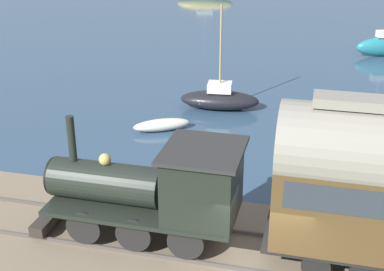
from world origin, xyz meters
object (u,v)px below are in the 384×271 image
(sailboat_black, at_px, (220,99))
(rowboat_off_pier, at_px, (202,160))
(rowboat_near_shore, at_px, (162,125))
(steam_locomotive, at_px, (160,186))
(sailboat_teal, at_px, (384,45))

(sailboat_black, distance_m, rowboat_off_pier, 6.53)
(rowboat_off_pier, bearing_deg, rowboat_near_shore, 2.04)
(steam_locomotive, distance_m, sailboat_teal, 26.79)
(steam_locomotive, relative_size, sailboat_teal, 0.76)
(steam_locomotive, height_order, rowboat_near_shore, steam_locomotive)
(sailboat_black, height_order, rowboat_near_shore, sailboat_black)
(rowboat_near_shore, distance_m, rowboat_off_pier, 3.99)
(sailboat_teal, bearing_deg, steam_locomotive, 141.56)
(rowboat_near_shore, xyz_separation_m, rowboat_off_pier, (-3.02, -2.61, -0.06))
(sailboat_black, xyz_separation_m, rowboat_off_pier, (-6.49, -0.61, -0.32))
(sailboat_teal, relative_size, rowboat_off_pier, 3.73)
(sailboat_black, xyz_separation_m, rowboat_near_shore, (-3.48, 1.99, -0.26))
(steam_locomotive, bearing_deg, rowboat_off_pier, 1.58)
(sailboat_black, distance_m, sailboat_teal, 15.78)
(steam_locomotive, relative_size, sailboat_black, 1.16)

